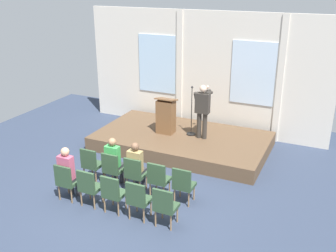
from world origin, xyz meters
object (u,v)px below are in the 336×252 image
(chair_r0_c0, at_px, (91,163))
(chair_r1_c2, at_px, (113,192))
(chair_r0_c2, at_px, (135,172))
(chair_r0_c3, at_px, (158,178))
(chair_r1_c1, at_px, (89,186))
(audience_r1_c0, at_px, (68,170))
(chair_r1_c0, at_px, (67,180))
(lectern, at_px, (166,116))
(chair_r0_c1, at_px, (113,167))
(chair_r0_c4, at_px, (183,183))
(audience_r0_c2, at_px, (136,164))
(speaker, at_px, (203,108))
(mic_stand, at_px, (191,124))
(chair_r1_c3, at_px, (138,198))
(audience_r0_c1, at_px, (114,159))
(chair_r1_c4, at_px, (165,205))

(chair_r0_c0, bearing_deg, chair_r1_c2, -37.97)
(chair_r0_c2, distance_m, chair_r0_c3, 0.64)
(chair_r1_c1, bearing_deg, chair_r0_c0, 122.65)
(chair_r1_c1, bearing_deg, audience_r1_c0, 172.93)
(chair_r1_c0, relative_size, chair_r1_c1, 1.00)
(lectern, bearing_deg, chair_r1_c2, -82.27)
(chair_r0_c1, bearing_deg, chair_r0_c3, 0.00)
(lectern, distance_m, chair_r0_c1, 2.99)
(lectern, relative_size, chair_r0_c4, 1.23)
(lectern, xyz_separation_m, audience_r0_c2, (0.54, -2.87, -0.25))
(chair_r0_c3, bearing_deg, chair_r0_c4, 0.00)
(speaker, bearing_deg, chair_r0_c0, -122.42)
(mic_stand, bearing_deg, chair_r1_c3, -84.48)
(chair_r0_c3, relative_size, chair_r1_c3, 1.00)
(mic_stand, distance_m, chair_r0_c1, 3.27)
(lectern, relative_size, audience_r0_c1, 0.88)
(audience_r0_c2, distance_m, chair_r1_c3, 1.28)
(chair_r0_c3, height_order, chair_r1_c4, same)
(audience_r1_c0, distance_m, chair_r1_c2, 1.31)
(speaker, height_order, chair_r1_c3, speaker)
(chair_r0_c4, distance_m, chair_r1_c2, 1.63)
(chair_r0_c1, relative_size, chair_r0_c3, 1.00)
(mic_stand, bearing_deg, chair_r0_c1, -105.79)
(speaker, height_order, chair_r0_c2, speaker)
(chair_r1_c0, xyz_separation_m, chair_r1_c3, (1.93, 0.00, 0.00))
(chair_r1_c4, bearing_deg, chair_r1_c1, 180.00)
(chair_r0_c0, height_order, chair_r0_c4, same)
(mic_stand, xyz_separation_m, chair_r0_c1, (-0.89, -3.14, -0.22))
(speaker, relative_size, chair_r0_c4, 1.76)
(chair_r0_c1, relative_size, chair_r1_c0, 1.00)
(chair_r0_c3, bearing_deg, lectern, 111.78)
(lectern, distance_m, chair_r1_c4, 4.38)
(chair_r1_c2, height_order, chair_r1_c4, same)
(chair_r0_c1, distance_m, audience_r0_c1, 0.21)
(chair_r0_c3, xyz_separation_m, chair_r0_c4, (0.64, 0.00, 0.00))
(chair_r0_c0, bearing_deg, chair_r1_c4, -21.31)
(lectern, distance_m, chair_r1_c2, 4.02)
(audience_r0_c2, xyz_separation_m, audience_r1_c0, (-1.29, -1.01, 0.02))
(chair_r0_c0, distance_m, chair_r0_c1, 0.64)
(chair_r1_c3, bearing_deg, chair_r1_c2, 180.00)
(chair_r1_c4, bearing_deg, chair_r1_c0, 180.00)
(audience_r0_c2, bearing_deg, chair_r1_c2, -90.00)
(chair_r0_c0, height_order, chair_r1_c3, same)
(chair_r0_c1, bearing_deg, chair_r1_c2, -57.35)
(mic_stand, xyz_separation_m, chair_r1_c3, (0.40, -4.14, -0.22))
(speaker, bearing_deg, chair_r0_c4, -77.79)
(chair_r0_c0, relative_size, chair_r1_c2, 1.00)
(audience_r1_c0, bearing_deg, chair_r1_c4, -1.77)
(chair_r1_c3, bearing_deg, chair_r1_c1, 180.00)
(chair_r0_c2, bearing_deg, chair_r1_c0, -142.03)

